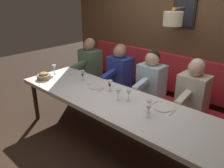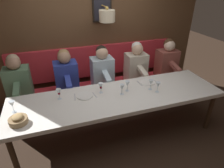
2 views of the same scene
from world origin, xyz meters
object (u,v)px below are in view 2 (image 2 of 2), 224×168
Objects in this scene: wine_glass_5 at (122,87)px; wine_glass_1 at (151,83)px; diner_far at (66,73)px; wine_glass_6 at (59,92)px; wine_glass_2 at (127,84)px; bread_bowl at (18,120)px; dining_table at (118,98)px; wine_glass_0 at (12,104)px; diner_farthest at (18,79)px; wine_glass_4 at (101,86)px; diner_middle at (102,68)px; diner_nearest at (167,59)px; diner_near at (136,64)px; wine_glass_3 at (158,85)px.

wine_glass_1 is at bearing -90.31° from wine_glass_5.
diner_far is 0.73m from wine_glass_6.
wine_glass_1 is 0.37m from wine_glass_2.
diner_far is 3.60× the size of bread_bowl.
dining_table is 19.34× the size of wine_glass_0.
diner_far is at bearing -90.00° from diner_farthest.
wine_glass_1 is 0.75× the size of bread_bowl.
dining_table is at bearing -124.89° from wine_glass_4.
wine_glass_0 and wine_glass_5 have the same top height.
wine_glass_1 reaches higher than dining_table.
wine_glass_0 is 1.00× the size of wine_glass_5.
diner_middle is at bearing -49.98° from wine_glass_6.
diner_farthest is 4.82× the size of wine_glass_0.
diner_middle is 1.66m from wine_glass_0.
diner_nearest is 2.34m from wine_glass_6.
bread_bowl is (-0.39, 0.51, -0.07)m from wine_glass_6.
wine_glass_2 is 0.75× the size of bread_bowl.
diner_far is at bearing 90.00° from diner_near.
diner_near is 1.35m from diner_far.
diner_nearest is at bearing -56.84° from wine_glass_5.
diner_far is 1.00× the size of diner_farthest.
bread_bowl is (-0.21, 1.35, 0.10)m from dining_table.
dining_table is 1.44m from wine_glass_0.
bread_bowl is (-0.12, 1.95, -0.07)m from wine_glass_3.
diner_nearest is 2.83m from diner_farthest.
diner_near is at bearing -61.79° from bread_bowl.
diner_near is 0.69m from diner_middle.
wine_glass_3 is at bearing -98.70° from dining_table.
diner_near is at bearing -90.00° from diner_far.
diner_middle reaches higher than wine_glass_6.
diner_nearest is (0.88, -1.39, 0.13)m from dining_table.
diner_near is (0.00, 0.70, 0.00)m from diner_nearest.
wine_glass_4 reaches higher than dining_table.
wine_glass_1 is (-0.87, -1.20, 0.04)m from diner_far.
diner_middle is at bearing -0.18° from dining_table.
bread_bowl is (-1.10, -0.09, -0.03)m from diner_farthest.
wine_glass_0 and wine_glass_2 have the same top height.
diner_farthest is (0.88, 1.45, 0.13)m from dining_table.
diner_nearest is 4.82× the size of wine_glass_0.
diner_farthest reaches higher than wine_glass_4.
wine_glass_1 is 1.00× the size of wine_glass_6.
diner_farthest is 1.81m from wine_glass_2.
diner_farthest is at bearing 90.00° from diner_near.
wine_glass_3 is 0.75× the size of bread_bowl.
diner_far reaches higher than wine_glass_2.
diner_nearest is 4.82× the size of wine_glass_6.
wine_glass_0 is at bearing -178.87° from diner_farthest.
wine_glass_5 is at bearing -76.20° from dining_table.
wine_glass_1 and wine_glass_4 have the same top height.
wine_glass_3 and wine_glass_6 have the same top height.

